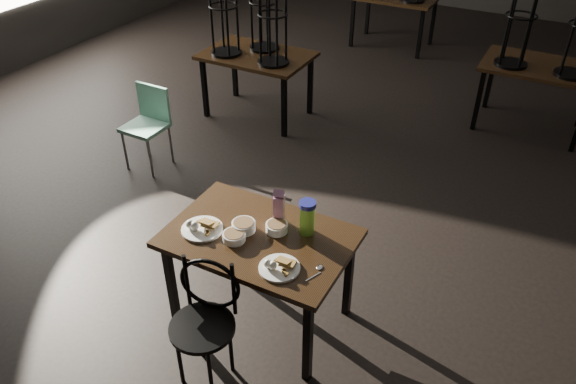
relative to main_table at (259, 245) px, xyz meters
The scene contains 13 objects.
main_table is the anchor object (origin of this frame).
plate_left 0.40m from the main_table, 160.59° to the right, with size 0.27×0.27×0.09m.
plate_right 0.36m from the main_table, 39.30° to the right, with size 0.25×0.25×0.08m.
bowl_near 0.16m from the main_table, behind, with size 0.16×0.16×0.06m.
bowl_far 0.17m from the main_table, 51.80° to the left, with size 0.15×0.15×0.06m.
bowl_big 0.20m from the main_table, 137.44° to the right, with size 0.15×0.15×0.05m.
juice_carton 0.28m from the main_table, 74.70° to the left, with size 0.08×0.08×0.27m.
water_bottle 0.37m from the main_table, 34.64° to the left, with size 0.12×0.12×0.24m.
spoon 0.50m from the main_table, 12.44° to the right, with size 0.05×0.17×0.01m.
bentwood_chair 0.57m from the main_table, 97.06° to the right, with size 0.43×0.43×0.85m.
school_chair 2.43m from the main_table, 147.31° to the left, with size 0.39×0.39×0.82m.
bg_table_left 3.19m from the main_table, 121.02° to the left, with size 1.20×0.80×1.48m.
bg_table_right 4.05m from the main_table, 72.55° to the left, with size 1.20×0.80×1.48m.
Camera 1 is at (1.80, -4.49, 3.06)m, focal length 35.00 mm.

